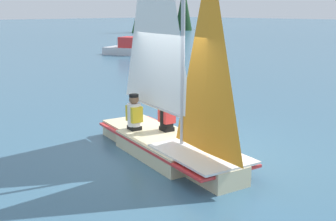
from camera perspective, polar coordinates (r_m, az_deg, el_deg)
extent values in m
plane|color=#38607A|center=(8.85, 0.00, -6.09)|extent=(260.00, 260.00, 0.00)
cube|color=beige|center=(8.79, 0.00, -4.97)|extent=(1.74, 2.52, 0.37)
cube|color=beige|center=(7.53, 6.65, -8.28)|extent=(0.90, 1.09, 0.37)
cube|color=beige|center=(10.16, -4.88, -2.47)|extent=(1.28, 1.17, 0.37)
cube|color=red|center=(8.76, 0.00, -4.24)|extent=(2.11, 4.30, 0.05)
cube|color=silver|center=(7.82, 4.49, -5.82)|extent=(1.55, 2.09, 0.04)
cylinder|color=#B7B7BC|center=(7.90, 2.07, 14.67)|extent=(0.08, 0.08, 5.53)
cylinder|color=#B7B7BC|center=(9.01, -1.72, 0.52)|extent=(0.48, 2.05, 0.07)
pyramid|color=orange|center=(7.30, 5.49, 7.57)|extent=(0.33, 1.40, 3.51)
cube|color=black|center=(10.65, -6.20, -2.07)|extent=(0.05, 0.08, 0.26)
cube|color=black|center=(9.35, -0.17, -3.53)|extent=(0.29, 0.32, 0.45)
cylinder|color=black|center=(9.23, -0.18, -0.70)|extent=(0.35, 0.35, 0.50)
cube|color=red|center=(9.22, -0.18, -0.55)|extent=(0.32, 0.38, 0.35)
sphere|color=#A87A56|center=(9.15, -0.18, 1.42)|extent=(0.22, 0.22, 0.22)
cylinder|color=blue|center=(9.13, -0.18, 1.92)|extent=(0.25, 0.25, 0.06)
cube|color=black|center=(9.46, -4.55, -3.37)|extent=(0.29, 0.32, 0.45)
cylinder|color=white|center=(9.34, -4.60, -0.58)|extent=(0.35, 0.35, 0.50)
cube|color=yellow|center=(9.33, -4.60, -0.43)|extent=(0.32, 0.38, 0.35)
sphere|color=brown|center=(9.26, -4.64, 1.52)|extent=(0.22, 0.22, 0.22)
cylinder|color=black|center=(9.24, -4.65, 2.02)|extent=(0.25, 0.25, 0.06)
cube|color=silver|center=(28.91, -4.13, 8.03)|extent=(3.44, 4.87, 0.49)
cube|color=red|center=(29.02, -4.75, 9.21)|extent=(1.93, 2.02, 0.70)
cube|color=black|center=(27.89, 0.29, 7.96)|extent=(0.32, 0.32, 0.59)
cone|color=#1E4C23|center=(57.77, -3.38, 13.60)|extent=(3.19, 3.19, 6.27)
cone|color=#1E4C23|center=(61.09, -0.06, 12.92)|extent=(1.96, 1.96, 4.80)
cone|color=#143319|center=(64.28, 2.13, 13.85)|extent=(2.56, 2.56, 6.84)
cone|color=#1E4C23|center=(68.00, 6.16, 12.98)|extent=(2.31, 2.31, 4.97)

